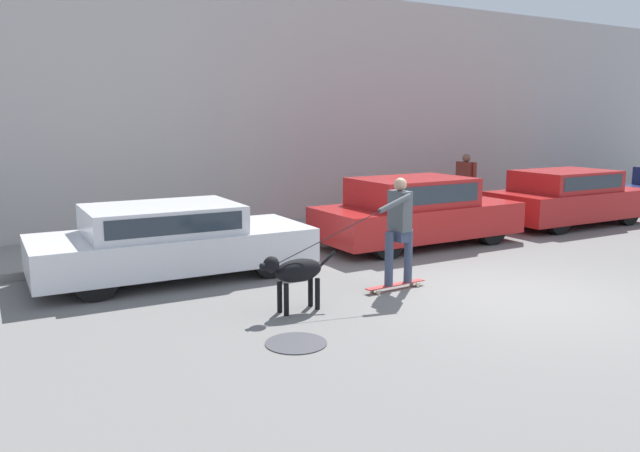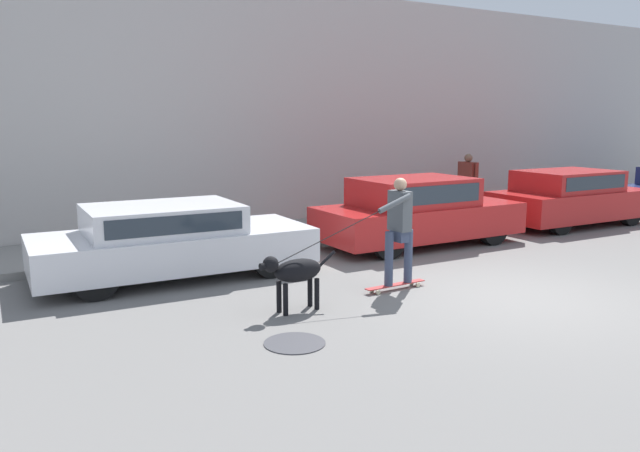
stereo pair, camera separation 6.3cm
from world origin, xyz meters
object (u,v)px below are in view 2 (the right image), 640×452
at_px(parked_car_0, 172,241).
at_px(skateboarder, 399,226).
at_px(parked_car_1, 417,212).
at_px(parked_car_2, 570,198).
at_px(pedestrian_with_bag, 467,181).
at_px(dog, 295,272).
at_px(fire_hydrant, 480,213).

bearing_deg(parked_car_0, skateboarder, -40.20).
bearing_deg(parked_car_1, parked_car_2, 0.69).
bearing_deg(pedestrian_with_bag, parked_car_0, -171.92).
xyz_separation_m(dog, skateboarder, (1.86, 0.17, 0.43)).
bearing_deg(fire_hydrant, skateboarder, -146.52).
height_order(parked_car_1, dog, parked_car_1).
distance_m(parked_car_2, fire_hydrant, 2.32).
bearing_deg(parked_car_1, fire_hydrant, 17.77).
bearing_deg(dog, fire_hydrant, -156.86).
relative_size(parked_car_1, skateboarder, 1.57).
xyz_separation_m(parked_car_2, dog, (-8.95, -2.65, -0.11)).
bearing_deg(parked_car_0, parked_car_2, 2.06).
height_order(parked_car_0, parked_car_1, parked_car_1).
xyz_separation_m(parked_car_0, pedestrian_with_bag, (8.47, 2.12, 0.36)).
xyz_separation_m(parked_car_1, skateboarder, (-2.39, -2.47, 0.30)).
bearing_deg(parked_car_2, skateboarder, -159.42).
bearing_deg(dog, skateboarder, -178.36).
bearing_deg(parked_car_2, fire_hydrant, 161.61).
bearing_deg(parked_car_1, pedestrian_with_bag, 32.99).
height_order(parked_car_0, skateboarder, skateboarder).
bearing_deg(pedestrian_with_bag, fire_hydrant, -127.73).
distance_m(parked_car_2, dog, 9.33).
xyz_separation_m(parked_car_2, skateboarder, (-7.08, -2.48, 0.32)).
bearing_deg(pedestrian_with_bag, dog, -153.91).
relative_size(parked_car_2, fire_hydrant, 5.75).
height_order(parked_car_1, fire_hydrant, parked_car_1).
distance_m(pedestrian_with_bag, fire_hydrant, 1.69).
xyz_separation_m(parked_car_0, parked_car_1, (5.11, -0.00, 0.07)).
relative_size(parked_car_0, dog, 3.79).
height_order(parked_car_2, skateboarder, skateboarder).
xyz_separation_m(parked_car_2, fire_hydrant, (-2.17, 0.78, -0.29)).
xyz_separation_m(parked_car_1, dog, (-4.25, -2.65, -0.13)).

